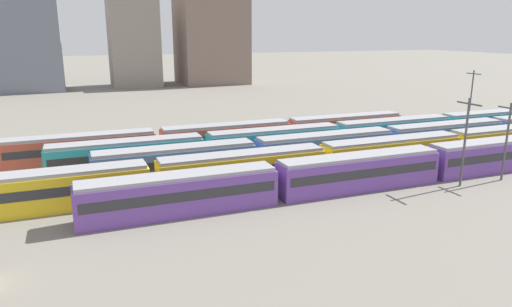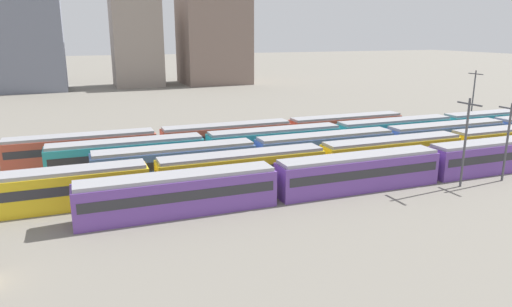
{
  "view_description": "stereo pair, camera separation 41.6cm",
  "coord_description": "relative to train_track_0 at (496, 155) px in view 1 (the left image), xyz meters",
  "views": [
    {
      "loc": [
        -7.51,
        -39.69,
        15.98
      ],
      "look_at": [
        12.11,
        10.4,
        2.04
      ],
      "focal_mm": 33.07,
      "sensor_mm": 36.0,
      "label": 1
    },
    {
      "loc": [
        -7.13,
        -39.84,
        15.98
      ],
      "look_at": [
        12.11,
        10.4,
        2.04
      ],
      "focal_mm": 33.07,
      "sensor_mm": 36.0,
      "label": 2
    }
  ],
  "objects": [
    {
      "name": "ground_plane",
      "position": [
        -38.46,
        10.4,
        -1.9
      ],
      "size": [
        600.0,
        600.0,
        0.0
      ],
      "primitive_type": "plane",
      "color": "slate"
    },
    {
      "name": "train_track_0",
      "position": [
        0.0,
        0.0,
        0.0
      ],
      "size": [
        93.6,
        3.06,
        3.75
      ],
      "color": "#6B429E",
      "rests_on": "ground_plane"
    },
    {
      "name": "train_track_1",
      "position": [
        -10.96,
        5.2,
        0.0
      ],
      "size": [
        93.6,
        3.06,
        3.75
      ],
      "color": "yellow",
      "rests_on": "ground_plane"
    },
    {
      "name": "train_track_2",
      "position": [
        1.87,
        10.4,
        0.0
      ],
      "size": [
        93.6,
        3.06,
        3.75
      ],
      "color": "#4C70BC",
      "rests_on": "ground_plane"
    },
    {
      "name": "train_track_3",
      "position": [
        6.63,
        15.6,
        0.0
      ],
      "size": [
        112.5,
        3.06,
        3.75
      ],
      "color": "teal",
      "rests_on": "ground_plane"
    },
    {
      "name": "train_track_4",
      "position": [
        -26.61,
        20.8,
        -0.0
      ],
      "size": [
        55.8,
        3.06,
        3.75
      ],
      "color": "#BC4C38",
      "rests_on": "ground_plane"
    },
    {
      "name": "catenary_pole_0",
      "position": [
        -2.34,
        -3.13,
        2.93
      ],
      "size": [
        0.24,
        3.2,
        8.62
      ],
      "color": "#4C4C51",
      "rests_on": "ground_plane"
    },
    {
      "name": "catenary_pole_1",
      "position": [
        19.53,
        23.57,
        3.38
      ],
      "size": [
        0.24,
        3.2,
        9.49
      ],
      "color": "#4C4C51",
      "rests_on": "ground_plane"
    },
    {
      "name": "catenary_pole_2",
      "position": [
        -8.22,
        -3.1,
        3.36
      ],
      "size": [
        0.24,
        3.2,
        9.45
      ],
      "color": "#4C4C51",
      "rests_on": "ground_plane"
    },
    {
      "name": "distant_building_1",
      "position": [
        -56.5,
        107.17,
        12.48
      ],
      "size": [
        18.03,
        18.96,
        28.76
      ],
      "primitive_type": "cube",
      "color": "slate",
      "rests_on": "ground_plane"
    },
    {
      "name": "distant_building_2",
      "position": [
        -27.42,
        107.17,
        11.01
      ],
      "size": [
        14.03,
        13.17,
        25.82
      ],
      "primitive_type": "cube",
      "color": "gray",
      "rests_on": "ground_plane"
    },
    {
      "name": "distant_building_3",
      "position": [
        -3.67,
        107.17,
        12.4
      ],
      "size": [
        20.05,
        19.51,
        28.6
      ],
      "primitive_type": "cube",
      "color": "#7A665B",
      "rests_on": "ground_plane"
    }
  ]
}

